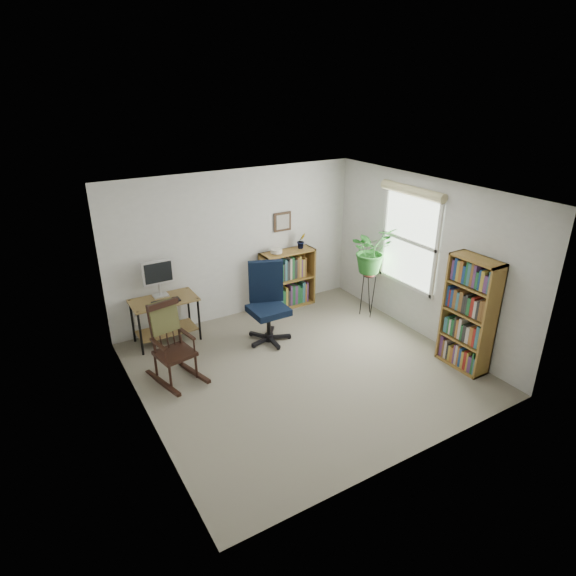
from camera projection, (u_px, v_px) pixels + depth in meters
floor at (303, 368)px, 6.57m from camera, size 4.20×4.00×0.00m
ceiling at (306, 194)px, 5.62m from camera, size 4.20×4.00×0.00m
wall_back at (237, 245)px, 7.67m from camera, size 4.20×0.00×2.40m
wall_front at (419, 360)px, 4.52m from camera, size 4.20×0.00×2.40m
wall_left at (138, 328)px, 5.11m from camera, size 0.00×4.00×2.40m
wall_right at (424, 259)px, 7.09m from camera, size 0.00×4.00×2.40m
window at (409, 241)px, 7.22m from camera, size 0.12×1.20×1.50m
desk at (166, 320)px, 7.15m from camera, size 0.95×0.52×0.68m
monitor at (159, 279)px, 7.01m from camera, size 0.46×0.16×0.56m
keyboard at (166, 302)px, 6.91m from camera, size 0.40×0.15×0.02m
office_chair at (268, 304)px, 7.04m from camera, size 0.85×0.85×1.21m
rocking_chair at (174, 343)px, 6.13m from camera, size 0.72×1.01×1.08m
low_bookshelf at (287, 279)px, 8.20m from camera, size 0.95×0.32×1.00m
tall_bookshelf at (469, 314)px, 6.34m from camera, size 0.29×0.69×1.57m
plant_stand at (368, 292)px, 7.92m from camera, size 0.27×0.27×0.83m
spider_plant at (373, 228)px, 7.49m from camera, size 1.69×1.88×1.46m
potted_plant_small at (301, 245)px, 8.12m from camera, size 0.13×0.24×0.11m
framed_picture at (283, 222)px, 7.94m from camera, size 0.32×0.04×0.32m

